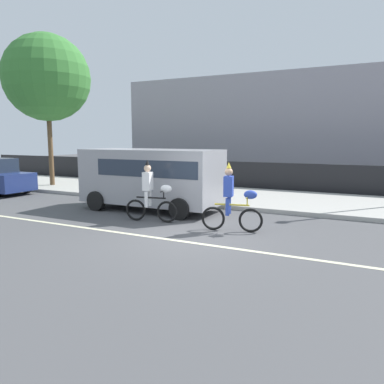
# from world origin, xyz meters

# --- Properties ---
(ground_plane) EXTENTS (80.00, 80.00, 0.00)m
(ground_plane) POSITION_xyz_m (0.00, 0.00, 0.00)
(ground_plane) COLOR #4C4C4F
(road_centre_line) EXTENTS (36.00, 0.14, 0.01)m
(road_centre_line) POSITION_xyz_m (0.00, -0.50, 0.00)
(road_centre_line) COLOR beige
(road_centre_line) RESTS_ON ground
(sidewalk_curb) EXTENTS (60.00, 5.00, 0.15)m
(sidewalk_curb) POSITION_xyz_m (0.00, 6.50, 0.07)
(sidewalk_curb) COLOR #ADAAA3
(sidewalk_curb) RESTS_ON ground
(fence_line) EXTENTS (40.00, 0.08, 1.40)m
(fence_line) POSITION_xyz_m (0.00, 9.40, 0.70)
(fence_line) COLOR black
(fence_line) RESTS_ON ground
(building_backdrop) EXTENTS (28.00, 8.00, 6.52)m
(building_backdrop) POSITION_xyz_m (2.19, 18.00, 3.26)
(building_backdrop) COLOR #99939E
(building_backdrop) RESTS_ON ground
(parade_cyclist_zebra) EXTENTS (1.71, 0.53, 1.92)m
(parade_cyclist_zebra) POSITION_xyz_m (-1.81, 1.08, 0.84)
(parade_cyclist_zebra) COLOR black
(parade_cyclist_zebra) RESTS_ON ground
(parade_cyclist_cobalt) EXTENTS (1.70, 0.55, 1.92)m
(parade_cyclist_cobalt) POSITION_xyz_m (0.86, 1.05, 0.84)
(parade_cyclist_cobalt) COLOR black
(parade_cyclist_cobalt) RESTS_ON ground
(parked_van_grey) EXTENTS (5.00, 2.22, 2.18)m
(parked_van_grey) POSITION_xyz_m (-2.79, 2.70, 1.28)
(parked_van_grey) COLOR #99999E
(parked_van_grey) RESTS_ON ground
(street_tree_near_lamp) EXTENTS (4.32, 4.32, 7.59)m
(street_tree_near_lamp) POSITION_xyz_m (-10.85, 5.54, 5.58)
(street_tree_near_lamp) COLOR brown
(street_tree_near_lamp) RESTS_ON sidewalk_curb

